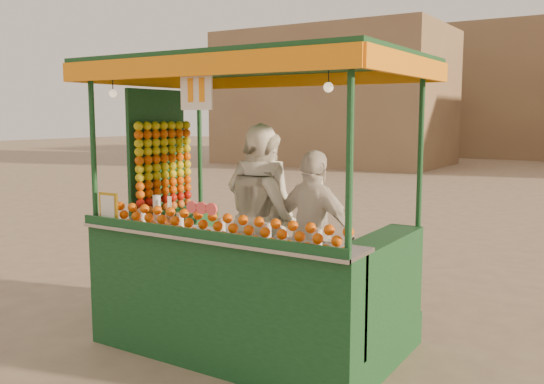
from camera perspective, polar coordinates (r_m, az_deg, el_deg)
The scene contains 7 objects.
ground at distance 6.05m, azimuth -0.98°, elevation -13.88°, with size 90.00×90.00×0.00m, color #736052.
building_left at distance 27.53m, azimuth 6.08°, elevation 9.05°, with size 10.00×6.00×6.00m, color #896F4D.
building_center at distance 35.12m, azimuth 24.01°, elevation 8.91°, with size 14.00×7.00×7.00m, color #896F4D.
juice_cart at distance 5.59m, azimuth -2.97°, elevation -6.22°, with size 3.00×1.94×2.72m.
vendor_left at distance 5.83m, azimuth -1.12°, elevation -2.22°, with size 0.78×0.65×1.82m.
vendor_middle at distance 5.87m, azimuth -0.84°, elevation -2.44°, with size 1.08×1.06×1.76m.
vendor_right at distance 5.56m, azimuth 4.10°, elevation -3.98°, with size 0.98×0.56×1.57m.
Camera 1 is at (3.08, -4.73, 2.20)m, focal length 38.70 mm.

